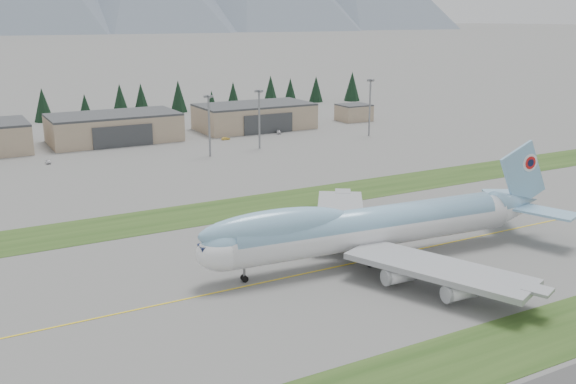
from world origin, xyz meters
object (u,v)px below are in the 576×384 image
boeing_747_freighter (371,227)px  service_vehicle_c (279,134)px  hangar_center (114,127)px  hangar_right (255,116)px  service_vehicle_b (226,140)px  service_vehicle_a (48,163)px

boeing_747_freighter → service_vehicle_c: size_ratio=18.18×
hangar_center → hangar_right: 60.00m
service_vehicle_c → hangar_right: bearing=128.3°
boeing_747_freighter → hangar_center: boeing_747_freighter is taller
hangar_center → hangar_right: same height
hangar_center → hangar_right: (60.00, 0.00, 0.00)m
hangar_right → service_vehicle_b: bearing=-139.8°
boeing_747_freighter → hangar_right: boeing_747_freighter is taller
service_vehicle_a → service_vehicle_b: bearing=15.3°
boeing_747_freighter → service_vehicle_c: bearing=74.2°
service_vehicle_a → service_vehicle_c: service_vehicle_c is taller
service_vehicle_b → service_vehicle_c: bearing=-89.5°
hangar_center → service_vehicle_a: (-29.00, -28.54, -5.39)m
hangar_center → service_vehicle_b: 43.05m
boeing_747_freighter → service_vehicle_c: 143.62m
hangar_center → service_vehicle_a: size_ratio=12.95×
service_vehicle_a → boeing_747_freighter: bearing=-64.6°
service_vehicle_b → service_vehicle_c: 24.75m
boeing_747_freighter → service_vehicle_c: (50.51, 134.26, -6.98)m
hangar_right → hangar_center: bearing=180.0°
boeing_747_freighter → hangar_right: size_ratio=1.68×
boeing_747_freighter → service_vehicle_a: (-41.90, 121.42, -6.98)m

